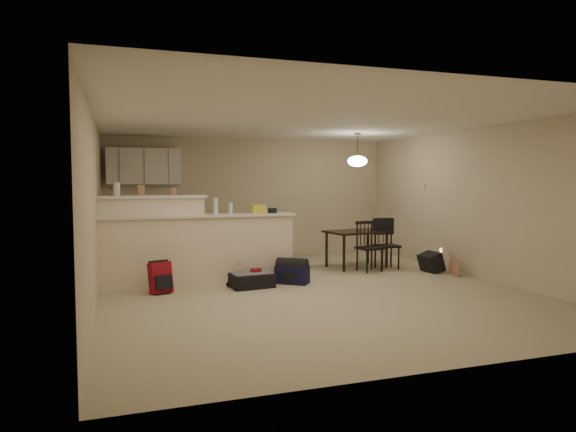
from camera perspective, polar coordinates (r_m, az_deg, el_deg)
name	(u,v)px	position (r m, az deg, el deg)	size (l,w,h in m)	color
room	(309,206)	(7.64, 2.39, 1.17)	(7.00, 7.02, 2.50)	#B5AB8B
breakfast_bar	(182,245)	(8.23, -11.67, -3.20)	(3.08, 0.58, 1.39)	#F7E3C8
upper_cabinets	(144,166)	(10.46, -15.74, 5.33)	(1.40, 0.34, 0.70)	white
kitchen_counter	(156,240)	(10.41, -14.45, -2.63)	(1.80, 0.60, 0.90)	white
thermostat	(423,187)	(10.39, 14.82, 3.15)	(0.02, 0.12, 0.12)	beige
jar	(117,189)	(8.25, -18.50, 2.84)	(0.10, 0.10, 0.20)	silver
cereal_box	(141,190)	(8.25, -15.99, 2.76)	(0.10, 0.07, 0.16)	#AB7758
small_box	(174,191)	(8.29, -12.58, 2.68)	(0.08, 0.06, 0.12)	#AB7758
bottle_a	(216,206)	(8.17, -8.02, 1.11)	(0.07, 0.07, 0.26)	silver
bottle_b	(231,208)	(8.22, -6.38, 0.86)	(0.06, 0.06, 0.18)	silver
bag_lump	(258,209)	(8.33, -3.35, 0.78)	(0.22, 0.18, 0.14)	#AB7758
pouch	(273,211)	(8.40, -1.73, 0.60)	(0.12, 0.10, 0.08)	#AB7758
dining_table	(357,235)	(9.67, 7.64, -2.12)	(1.20, 0.89, 0.69)	black
pendant_lamp	(357,161)	(9.62, 7.71, 6.11)	(0.36, 0.36, 0.62)	brown
dining_chair_near	(369,247)	(9.27, 9.04, -3.37)	(0.39, 0.37, 0.89)	black
dining_chair_far	(387,244)	(9.58, 10.94, -3.12)	(0.40, 0.38, 0.91)	black
suitcase	(252,280)	(7.87, -4.04, -7.15)	(0.63, 0.41, 0.21)	black
red_backpack	(160,278)	(7.66, -13.99, -6.68)	(0.30, 0.19, 0.45)	maroon
navy_duffel	(292,275)	(8.14, 0.46, -6.54)	(0.51, 0.28, 0.28)	#121137
black_daypack	(431,263)	(9.48, 15.62, -5.01)	(0.38, 0.27, 0.33)	black
cardboard_sheet	(454,267)	(9.23, 18.01, -5.37)	(0.41, 0.02, 0.31)	#AB7758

